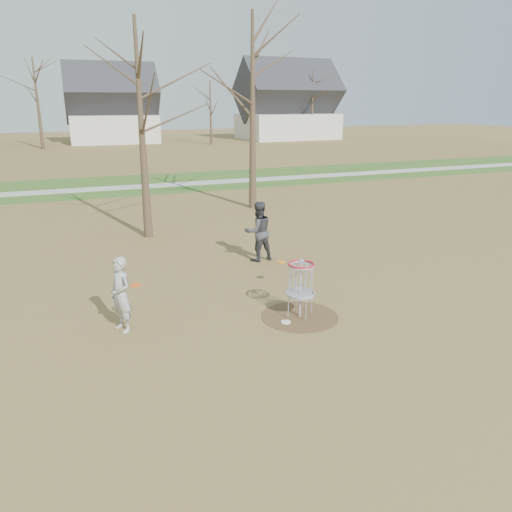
{
  "coord_description": "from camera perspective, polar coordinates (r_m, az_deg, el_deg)",
  "views": [
    {
      "loc": [
        -4.87,
        -9.53,
        4.79
      ],
      "look_at": [
        -0.5,
        1.5,
        1.1
      ],
      "focal_mm": 35.0,
      "sensor_mm": 36.0,
      "label": 1
    }
  ],
  "objects": [
    {
      "name": "disc_grounded",
      "position": [
        11.38,
        3.44,
        -7.54
      ],
      "size": [
        0.22,
        0.22,
        0.02
      ],
      "primitive_type": "cylinder",
      "color": "white",
      "rests_on": "dirt_circle"
    },
    {
      "name": "dirt_circle",
      "position": [
        11.72,
        5.02,
        -6.88
      ],
      "size": [
        1.8,
        1.8,
        0.01
      ],
      "primitive_type": "cylinder",
      "color": "#47331E",
      "rests_on": "ground"
    },
    {
      "name": "ground",
      "position": [
        11.72,
        5.02,
        -6.91
      ],
      "size": [
        160.0,
        160.0,
        0.0
      ],
      "primitive_type": "plane",
      "color": "brown",
      "rests_on": "ground"
    },
    {
      "name": "houses_row",
      "position": [
        62.78,
        -13.72,
        15.66
      ],
      "size": [
        56.51,
        10.01,
        7.26
      ],
      "color": "silver",
      "rests_on": "ground"
    },
    {
      "name": "footpath",
      "position": [
        30.31,
        -12.22,
        7.83
      ],
      "size": [
        160.0,
        1.5,
        0.01
      ],
      "primitive_type": "cube",
      "color": "#9E9E99",
      "rests_on": "green_band"
    },
    {
      "name": "bare_trees",
      "position": [
        45.8,
        -13.93,
        17.5
      ],
      "size": [
        52.62,
        44.98,
        9.0
      ],
      "color": "#382B1E",
      "rests_on": "ground"
    },
    {
      "name": "player_throwing",
      "position": [
        15.46,
        0.25,
        2.84
      ],
      "size": [
        0.97,
        0.79,
        1.87
      ],
      "primitive_type": "imported",
      "rotation": [
        0.0,
        0.0,
        3.23
      ],
      "color": "#36363B",
      "rests_on": "ground"
    },
    {
      "name": "green_band",
      "position": [
        31.28,
        -12.53,
        8.07
      ],
      "size": [
        160.0,
        8.0,
        0.01
      ],
      "primitive_type": "cube",
      "color": "#2D5119",
      "rests_on": "ground"
    },
    {
      "name": "player_standing",
      "position": [
        11.09,
        -15.2,
        -4.29
      ],
      "size": [
        0.62,
        0.72,
        1.66
      ],
      "primitive_type": "imported",
      "rotation": [
        0.0,
        0.0,
        -1.13
      ],
      "color": "#A7A7A7",
      "rests_on": "ground"
    },
    {
      "name": "discs_in_play",
      "position": [
        12.01,
        -4.15,
        -1.82
      ],
      "size": [
        4.2,
        1.48,
        0.37
      ],
      "color": "orange",
      "rests_on": "ground"
    },
    {
      "name": "disc_golf_basket",
      "position": [
        11.38,
        5.14,
        -2.7
      ],
      "size": [
        0.64,
        0.64,
        1.35
      ],
      "color": "#9EA3AD",
      "rests_on": "ground"
    }
  ]
}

